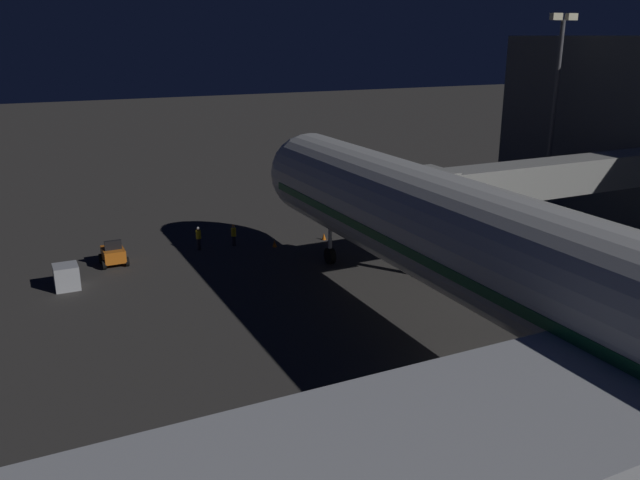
{
  "coord_description": "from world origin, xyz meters",
  "views": [
    {
      "loc": [
        20.52,
        21.78,
        16.12
      ],
      "look_at": [
        3.0,
        -14.44,
        3.5
      ],
      "focal_mm": 36.62,
      "sensor_mm": 36.0,
      "label": 1
    }
  ],
  "objects_px": {
    "apron_floodlight_mast": "(555,100)",
    "baggage_container_near_belt": "(66,277)",
    "traffic_cone_nose_starboard": "(275,243)",
    "ground_crew_marshaller_fwd": "(199,237)",
    "pushback_tug": "(113,255)",
    "ground_crew_near_nose_gear": "(234,234)",
    "traffic_cone_nose_port": "(324,236)",
    "jet_bridge": "(525,181)"
  },
  "relations": [
    {
      "from": "apron_floodlight_mast",
      "to": "baggage_container_near_belt",
      "type": "relative_size",
      "value": 10.79
    },
    {
      "from": "traffic_cone_nose_starboard",
      "to": "ground_crew_marshaller_fwd",
      "type": "bearing_deg",
      "value": -17.85
    },
    {
      "from": "pushback_tug",
      "to": "ground_crew_marshaller_fwd",
      "type": "distance_m",
      "value": 6.62
    },
    {
      "from": "ground_crew_near_nose_gear",
      "to": "traffic_cone_nose_port",
      "type": "xyz_separation_m",
      "value": [
        -7.22,
        1.71,
        -0.69
      ]
    },
    {
      "from": "jet_bridge",
      "to": "ground_crew_near_nose_gear",
      "type": "xyz_separation_m",
      "value": [
        17.81,
        -12.99,
        -5.18
      ]
    },
    {
      "from": "apron_floodlight_mast",
      "to": "traffic_cone_nose_starboard",
      "type": "height_order",
      "value": "apron_floodlight_mast"
    },
    {
      "from": "traffic_cone_nose_port",
      "to": "traffic_cone_nose_starboard",
      "type": "distance_m",
      "value": 4.4
    },
    {
      "from": "apron_floodlight_mast",
      "to": "pushback_tug",
      "type": "bearing_deg",
      "value": -2.77
    },
    {
      "from": "pushback_tug",
      "to": "traffic_cone_nose_starboard",
      "type": "relative_size",
      "value": 4.14
    },
    {
      "from": "pushback_tug",
      "to": "ground_crew_near_nose_gear",
      "type": "height_order",
      "value": "pushback_tug"
    },
    {
      "from": "apron_floodlight_mast",
      "to": "ground_crew_marshaller_fwd",
      "type": "bearing_deg",
      "value": -4.36
    },
    {
      "from": "ground_crew_near_nose_gear",
      "to": "traffic_cone_nose_port",
      "type": "height_order",
      "value": "ground_crew_near_nose_gear"
    },
    {
      "from": "apron_floodlight_mast",
      "to": "ground_crew_marshaller_fwd",
      "type": "xyz_separation_m",
      "value": [
        33.36,
        -2.55,
        -9.41
      ]
    },
    {
      "from": "jet_bridge",
      "to": "baggage_container_near_belt",
      "type": "bearing_deg",
      "value": -16.18
    },
    {
      "from": "jet_bridge",
      "to": "pushback_tug",
      "type": "distance_m",
      "value": 30.44
    },
    {
      "from": "traffic_cone_nose_port",
      "to": "traffic_cone_nose_starboard",
      "type": "relative_size",
      "value": 1.0
    },
    {
      "from": "ground_crew_marshaller_fwd",
      "to": "traffic_cone_nose_port",
      "type": "distance_m",
      "value": 10.25
    },
    {
      "from": "ground_crew_marshaller_fwd",
      "to": "traffic_cone_nose_starboard",
      "type": "height_order",
      "value": "ground_crew_marshaller_fwd"
    },
    {
      "from": "apron_floodlight_mast",
      "to": "traffic_cone_nose_starboard",
      "type": "xyz_separation_m",
      "value": [
        27.7,
        -0.72,
        -10.19
      ]
    },
    {
      "from": "ground_crew_near_nose_gear",
      "to": "ground_crew_marshaller_fwd",
      "type": "bearing_deg",
      "value": -2.32
    },
    {
      "from": "jet_bridge",
      "to": "ground_crew_marshaller_fwd",
      "type": "xyz_separation_m",
      "value": [
        20.65,
        -13.1,
        -5.1
      ]
    },
    {
      "from": "baggage_container_near_belt",
      "to": "pushback_tug",
      "type": "bearing_deg",
      "value": -135.24
    },
    {
      "from": "traffic_cone_nose_port",
      "to": "apron_floodlight_mast",
      "type": "bearing_deg",
      "value": 178.22
    },
    {
      "from": "pushback_tug",
      "to": "ground_crew_marshaller_fwd",
      "type": "bearing_deg",
      "value": -174.71
    },
    {
      "from": "apron_floodlight_mast",
      "to": "baggage_container_near_belt",
      "type": "height_order",
      "value": "apron_floodlight_mast"
    },
    {
      "from": "ground_crew_near_nose_gear",
      "to": "baggage_container_near_belt",
      "type": "bearing_deg",
      "value": 17.27
    },
    {
      "from": "apron_floodlight_mast",
      "to": "ground_crew_near_nose_gear",
      "type": "relative_size",
      "value": 10.21
    },
    {
      "from": "pushback_tug",
      "to": "baggage_container_near_belt",
      "type": "distance_m",
      "value": 5.04
    },
    {
      "from": "baggage_container_near_belt",
      "to": "apron_floodlight_mast",
      "type": "bearing_deg",
      "value": -177.88
    },
    {
      "from": "baggage_container_near_belt",
      "to": "ground_crew_near_nose_gear",
      "type": "bearing_deg",
      "value": -162.73
    },
    {
      "from": "ground_crew_near_nose_gear",
      "to": "ground_crew_marshaller_fwd",
      "type": "xyz_separation_m",
      "value": [
        2.84,
        -0.11,
        0.08
      ]
    },
    {
      "from": "apron_floodlight_mast",
      "to": "traffic_cone_nose_starboard",
      "type": "distance_m",
      "value": 29.52
    },
    {
      "from": "jet_bridge",
      "to": "apron_floodlight_mast",
      "type": "height_order",
      "value": "apron_floodlight_mast"
    },
    {
      "from": "baggage_container_near_belt",
      "to": "ground_crew_marshaller_fwd",
      "type": "xyz_separation_m",
      "value": [
        -10.17,
        -4.16,
        0.23
      ]
    },
    {
      "from": "baggage_container_near_belt",
      "to": "traffic_cone_nose_port",
      "type": "height_order",
      "value": "baggage_container_near_belt"
    },
    {
      "from": "apron_floodlight_mast",
      "to": "pushback_tug",
      "type": "height_order",
      "value": "apron_floodlight_mast"
    },
    {
      "from": "apron_floodlight_mast",
      "to": "pushback_tug",
      "type": "distance_m",
      "value": 41.15
    },
    {
      "from": "traffic_cone_nose_starboard",
      "to": "pushback_tug",
      "type": "bearing_deg",
      "value": -5.65
    },
    {
      "from": "baggage_container_near_belt",
      "to": "ground_crew_marshaller_fwd",
      "type": "height_order",
      "value": "ground_crew_marshaller_fwd"
    },
    {
      "from": "ground_crew_near_nose_gear",
      "to": "jet_bridge",
      "type": "bearing_deg",
      "value": 143.9
    },
    {
      "from": "ground_crew_near_nose_gear",
      "to": "ground_crew_marshaller_fwd",
      "type": "relative_size",
      "value": 0.93
    },
    {
      "from": "apron_floodlight_mast",
      "to": "ground_crew_near_nose_gear",
      "type": "xyz_separation_m",
      "value": [
        30.52,
        -2.43,
        -9.49
      ]
    }
  ]
}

